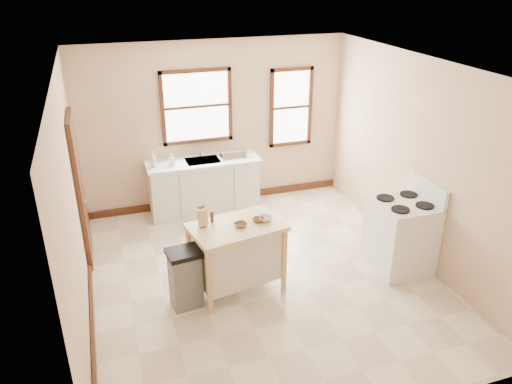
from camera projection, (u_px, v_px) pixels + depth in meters
floor at (263, 277)px, 6.76m from camera, size 5.00×5.00×0.00m
ceiling at (264, 68)px, 5.59m from camera, size 5.00×5.00×0.00m
wall_back at (215, 125)px, 8.34m from camera, size 4.50×0.04×2.80m
wall_left at (72, 207)px, 5.55m from camera, size 0.04×5.00×2.80m
wall_right at (419, 162)px, 6.81m from camera, size 0.04×5.00×2.80m
window_main at (197, 107)px, 8.09m from camera, size 1.17×0.06×1.22m
window_side at (291, 107)px, 8.62m from camera, size 0.77×0.06×1.37m
door_left at (80, 189)px, 6.83m from camera, size 0.06×0.90×2.10m
baseboard_back at (218, 198)px, 8.87m from camera, size 4.50×0.04×0.12m
baseboard_left at (92, 305)px, 6.11m from camera, size 0.04×5.00×0.12m
sink_counter at (204, 186)px, 8.39m from camera, size 1.86×0.62×0.92m
faucet at (200, 150)px, 8.30m from camera, size 0.03×0.03×0.22m
soap_bottle_a at (153, 159)px, 7.87m from camera, size 0.11×0.12×0.26m
soap_bottle_b at (172, 160)px, 7.97m from camera, size 0.09×0.09×0.18m
dish_rack at (232, 154)px, 8.31m from camera, size 0.50×0.42×0.11m
kitchen_island at (237, 257)px, 6.34m from camera, size 1.25×0.92×0.93m
knife_block at (202, 218)px, 6.10m from camera, size 0.12×0.12×0.20m
pepper_grinder at (212, 217)px, 6.20m from camera, size 0.05×0.05×0.15m
bowl_a at (240, 225)px, 6.12m from camera, size 0.18×0.18×0.04m
bowl_b at (258, 220)px, 6.24m from camera, size 0.21×0.21×0.04m
bowl_c at (265, 219)px, 6.25m from camera, size 0.23×0.23×0.05m
trash_bin at (185, 278)px, 6.06m from camera, size 0.43×0.38×0.77m
gas_stove at (401, 226)px, 6.76m from camera, size 0.79×0.80×1.25m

